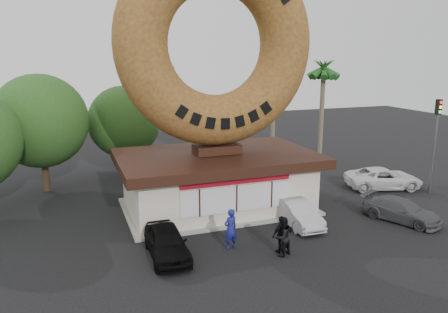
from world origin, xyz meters
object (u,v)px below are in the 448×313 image
donut_shop (217,179)px  person_left (231,229)px  car_black (167,242)px  person_right (282,234)px  car_grey (401,210)px  person_center (282,237)px  car_silver (297,213)px  traffic_signal (436,134)px  car_white (384,178)px  giant_donut (216,44)px  street_lamp (151,112)px

donut_shop → person_left: bearing=-102.7°
person_left → car_black: person_left is taller
person_right → car_grey: bearing=177.7°
person_center → car_silver: 3.90m
person_left → car_grey: size_ratio=0.46×
traffic_signal → car_white: size_ratio=1.21×
traffic_signal → giant_donut: bearing=171.8°
street_lamp → car_white: size_ratio=1.60×
person_center → street_lamp: bearing=-105.4°
person_right → car_silver: (2.33, 2.73, -0.23)m
donut_shop → car_grey: bearing=-31.7°
donut_shop → giant_donut: 7.57m
giant_donut → person_center: 10.91m
person_center → car_black: bearing=-43.0°
traffic_signal → person_right: bearing=-160.8°
street_lamp → person_center: size_ratio=4.40×
street_lamp → car_black: (-2.32, -15.22, -3.79)m
person_right → car_black: (-4.99, 1.39, -0.18)m
giant_donut → person_left: giant_donut is taller
person_right → car_black: person_right is taller
giant_donut → car_grey: size_ratio=2.64×
giant_donut → person_right: giant_donut is taller
person_left → person_right: 2.36m
traffic_signal → car_grey: bearing=-147.8°
person_right → car_silver: person_right is taller
car_white → car_silver: bearing=128.3°
person_left → person_right: bearing=133.6°
giant_donut → donut_shop: bearing=-90.0°
traffic_signal → car_black: 18.73m
car_white → giant_donut: bearing=104.3°
person_left → car_black: size_ratio=0.48×
person_right → car_silver: 3.60m
person_center → car_white: size_ratio=0.36×
donut_shop → street_lamp: bearing=100.5°
car_black → car_grey: (12.85, -0.15, -0.08)m
person_center → giant_donut: bearing=-108.3°
car_black → person_right: bearing=-14.2°
donut_shop → car_white: (11.78, -0.19, -1.07)m
street_lamp → car_black: bearing=-98.7°
person_left → person_center: person_left is taller
donut_shop → car_black: size_ratio=2.76×
traffic_signal → person_left: 15.86m
giant_donut → car_silver: 10.02m
giant_donut → person_center: (0.69, -6.89, -8.43)m
traffic_signal → person_center: size_ratio=3.34×
person_center → car_silver: (2.45, 3.02, -0.26)m
donut_shop → person_center: donut_shop is taller
person_left → car_silver: 4.63m
car_silver → person_right: bearing=-128.6°
person_center → car_grey: size_ratio=0.43×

